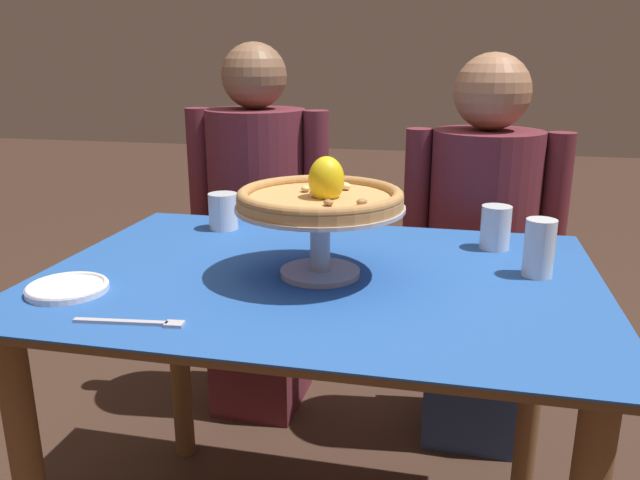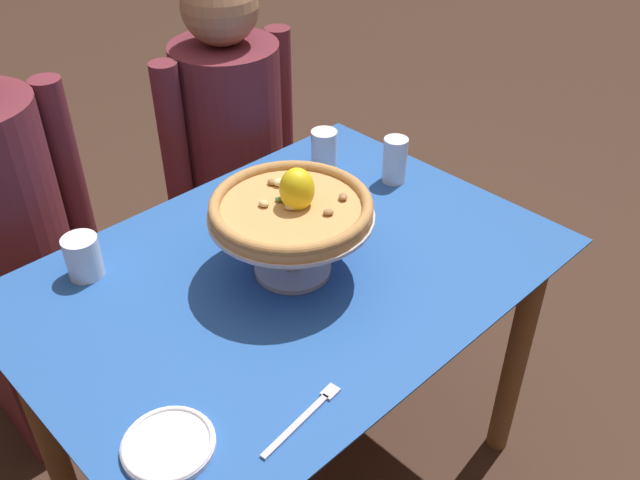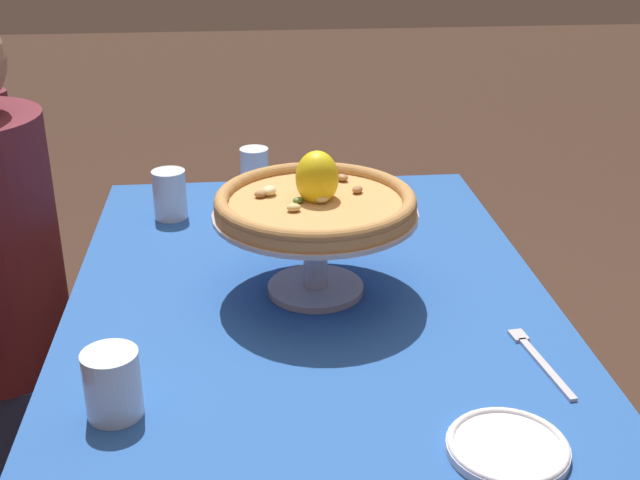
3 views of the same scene
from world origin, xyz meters
name	(u,v)px [view 1 (image 1 of 3)]	position (x,y,z in m)	size (l,w,h in m)	color
dining_table	(319,325)	(0.00, 0.00, 0.63)	(1.17, 0.84, 0.75)	brown
pizza_stand	(320,227)	(0.01, -0.01, 0.86)	(0.35, 0.35, 0.15)	#B7B7C1
pizza	(321,196)	(0.01, -0.01, 0.93)	(0.34, 0.34, 0.10)	tan
water_glass_back_right	(495,230)	(0.37, 0.27, 0.80)	(0.07, 0.07, 0.10)	white
water_glass_side_right	(539,251)	(0.45, 0.08, 0.81)	(0.06, 0.06, 0.12)	white
water_glass_back_left	(223,213)	(-0.33, 0.29, 0.80)	(0.08, 0.08, 0.10)	white
side_plate	(67,288)	(-0.46, -0.21, 0.76)	(0.16, 0.16, 0.02)	white
dinner_fork	(135,322)	(-0.25, -0.33, 0.76)	(0.20, 0.04, 0.01)	#B7B7C1
diner_left	(259,242)	(-0.36, 0.69, 0.60)	(0.48, 0.33, 1.24)	maroon
diner_right	(479,264)	(0.36, 0.67, 0.58)	(0.48, 0.33, 1.21)	navy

